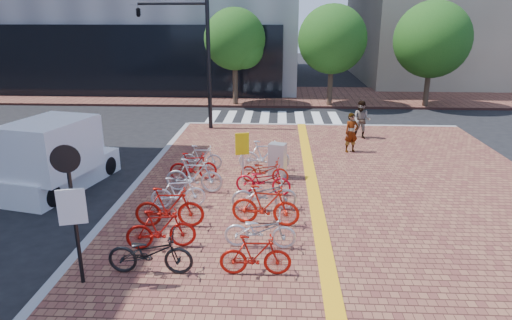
# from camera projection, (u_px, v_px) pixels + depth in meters

# --- Properties ---
(ground) EXTENTS (120.00, 120.00, 0.00)m
(ground) POSITION_uv_depth(u_px,v_px,m) (247.00, 228.00, 12.67)
(ground) COLOR black
(ground) RESTS_ON ground
(kerb_north) EXTENTS (14.00, 0.25, 0.15)m
(kerb_north) POSITION_uv_depth(u_px,v_px,m) (320.00, 126.00, 23.90)
(kerb_north) COLOR gray
(kerb_north) RESTS_ON ground
(far_sidewalk) EXTENTS (70.00, 8.00, 0.15)m
(far_sidewalk) POSITION_uv_depth(u_px,v_px,m) (268.00, 96.00, 32.62)
(far_sidewalk) COLOR brown
(far_sidewalk) RESTS_ON ground
(crosswalk) EXTENTS (7.50, 4.00, 0.01)m
(crosswalk) POSITION_uv_depth(u_px,v_px,m) (273.00, 118.00, 25.95)
(crosswalk) COLOR silver
(crosswalk) RESTS_ON ground
(street_trees) EXTENTS (16.20, 4.60, 6.35)m
(street_trees) POSITION_uv_depth(u_px,v_px,m) (350.00, 41.00, 27.76)
(street_trees) COLOR #38281E
(street_trees) RESTS_ON far_sidewalk
(bike_0) EXTENTS (1.90, 0.68, 1.00)m
(bike_0) POSITION_uv_depth(u_px,v_px,m) (150.00, 253.00, 10.04)
(bike_0) COLOR black
(bike_0) RESTS_ON sidewalk
(bike_1) EXTENTS (1.76, 0.80, 1.02)m
(bike_1) POSITION_uv_depth(u_px,v_px,m) (161.00, 229.00, 11.11)
(bike_1) COLOR #AB110C
(bike_1) RESTS_ON sidewalk
(bike_2) EXTENTS (1.90, 0.62, 1.13)m
(bike_2) POSITION_uv_depth(u_px,v_px,m) (169.00, 207.00, 12.24)
(bike_2) COLOR #B2150C
(bike_2) RESTS_ON sidewalk
(bike_3) EXTENTS (1.66, 0.74, 0.97)m
(bike_3) POSITION_uv_depth(u_px,v_px,m) (178.00, 192.00, 13.47)
(bike_3) COLOR white
(bike_3) RESTS_ON sidewalk
(bike_4) EXTENTS (1.90, 0.66, 1.12)m
(bike_4) POSITION_uv_depth(u_px,v_px,m) (194.00, 176.00, 14.65)
(bike_4) COLOR #BBBBC0
(bike_4) RESTS_ON sidewalk
(bike_5) EXTENTS (1.68, 0.67, 0.98)m
(bike_5) POSITION_uv_depth(u_px,v_px,m) (193.00, 166.00, 15.76)
(bike_5) COLOR #A10C0B
(bike_5) RESTS_ON sidewalk
(bike_6) EXTENTS (1.56, 0.48, 0.93)m
(bike_6) POSITION_uv_depth(u_px,v_px,m) (201.00, 158.00, 16.82)
(bike_6) COLOR #B6B6BB
(bike_6) RESTS_ON sidewalk
(bike_7) EXTENTS (1.60, 0.50, 0.95)m
(bike_7) POSITION_uv_depth(u_px,v_px,m) (255.00, 255.00, 9.98)
(bike_7) COLOR #A2130B
(bike_7) RESTS_ON sidewalk
(bike_8) EXTENTS (1.79, 0.67, 0.93)m
(bike_8) POSITION_uv_depth(u_px,v_px,m) (260.00, 230.00, 11.16)
(bike_8) COLOR silver
(bike_8) RESTS_ON sidewalk
(bike_9) EXTENTS (1.93, 0.79, 1.13)m
(bike_9) POSITION_uv_depth(u_px,v_px,m) (265.00, 205.00, 12.36)
(bike_9) COLOR red
(bike_9) RESTS_ON sidewalk
(bike_10) EXTENTS (1.98, 0.90, 1.01)m
(bike_10) POSITION_uv_depth(u_px,v_px,m) (264.00, 194.00, 13.30)
(bike_10) COLOR #A3A4A8
(bike_10) RESTS_ON sidewalk
(bike_11) EXTENTS (1.86, 0.88, 0.94)m
(bike_11) POSITION_uv_depth(u_px,v_px,m) (263.00, 180.00, 14.51)
(bike_11) COLOR red
(bike_11) RESTS_ON sidewalk
(bike_12) EXTENTS (1.74, 0.87, 0.87)m
(bike_12) POSITION_uv_depth(u_px,v_px,m) (264.00, 170.00, 15.51)
(bike_12) COLOR #B11A0C
(bike_12) RESTS_ON sidewalk
(bike_13) EXTENTS (1.92, 0.70, 1.13)m
(bike_13) POSITION_uv_depth(u_px,v_px,m) (264.00, 155.00, 16.73)
(bike_13) COLOR silver
(bike_13) RESTS_ON sidewalk
(pedestrian_a) EXTENTS (0.70, 0.57, 1.64)m
(pedestrian_a) POSITION_uv_depth(u_px,v_px,m) (351.00, 133.00, 18.90)
(pedestrian_a) COLOR gray
(pedestrian_a) RESTS_ON sidewalk
(pedestrian_b) EXTENTS (1.04, 0.94, 1.75)m
(pedestrian_b) POSITION_uv_depth(u_px,v_px,m) (362.00, 120.00, 20.98)
(pedestrian_b) COLOR #464E59
(pedestrian_b) RESTS_ON sidewalk
(utility_box) EXTENTS (0.66, 0.56, 1.24)m
(utility_box) POSITION_uv_depth(u_px,v_px,m) (277.00, 161.00, 15.97)
(utility_box) COLOR silver
(utility_box) RESTS_ON sidewalk
(yellow_sign) EXTENTS (0.46, 0.18, 1.73)m
(yellow_sign) POSITION_uv_depth(u_px,v_px,m) (243.00, 148.00, 15.35)
(yellow_sign) COLOR #B7B7BC
(yellow_sign) RESTS_ON sidewalk
(notice_sign) EXTENTS (0.56, 0.21, 3.09)m
(notice_sign) POSITION_uv_depth(u_px,v_px,m) (71.00, 199.00, 9.20)
(notice_sign) COLOR black
(notice_sign) RESTS_ON sidewalk
(traffic_light_pole) EXTENTS (3.54, 1.36, 6.59)m
(traffic_light_pole) POSITION_uv_depth(u_px,v_px,m) (176.00, 35.00, 21.84)
(traffic_light_pole) COLOR black
(traffic_light_pole) RESTS_ON sidewalk
(box_truck) EXTENTS (2.77, 4.60, 2.49)m
(box_truck) POSITION_uv_depth(u_px,v_px,m) (57.00, 155.00, 15.26)
(box_truck) COLOR white
(box_truck) RESTS_ON ground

